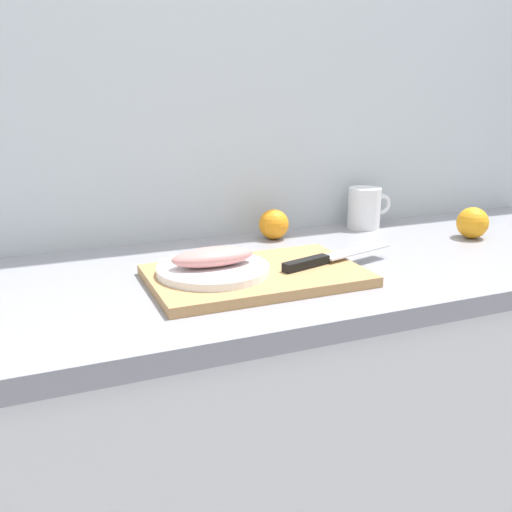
# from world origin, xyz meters

# --- Properties ---
(back_wall) EXTENTS (3.20, 0.05, 2.50)m
(back_wall) POSITION_xyz_m (0.00, 0.33, 1.25)
(back_wall) COLOR silver
(back_wall) RESTS_ON ground_plane
(kitchen_counter) EXTENTS (2.00, 0.60, 0.90)m
(kitchen_counter) POSITION_xyz_m (0.00, 0.00, 0.45)
(kitchen_counter) COLOR white
(kitchen_counter) RESTS_ON ground_plane
(cutting_board) EXTENTS (0.41, 0.26, 0.02)m
(cutting_board) POSITION_xyz_m (-0.03, -0.06, 0.91)
(cutting_board) COLOR tan
(cutting_board) RESTS_ON kitchen_counter
(white_plate) EXTENTS (0.22, 0.22, 0.01)m
(white_plate) POSITION_xyz_m (-0.11, -0.04, 0.93)
(white_plate) COLOR white
(white_plate) RESTS_ON cutting_board
(fish_fillet) EXTENTS (0.16, 0.07, 0.04)m
(fish_fillet) POSITION_xyz_m (-0.11, -0.04, 0.95)
(fish_fillet) COLOR tan
(fish_fillet) RESTS_ON white_plate
(chef_knife) EXTENTS (0.29, 0.11, 0.02)m
(chef_knife) POSITION_xyz_m (0.12, -0.07, 0.93)
(chef_knife) COLOR silver
(chef_knife) RESTS_ON cutting_board
(coffee_mug_0) EXTENTS (0.13, 0.09, 0.11)m
(coffee_mug_0) POSITION_xyz_m (0.41, 0.23, 0.95)
(coffee_mug_0) COLOR white
(coffee_mug_0) RESTS_ON kitchen_counter
(orange_0) EXTENTS (0.07, 0.07, 0.07)m
(orange_0) POSITION_xyz_m (0.13, 0.22, 0.94)
(orange_0) COLOR orange
(orange_0) RESTS_ON kitchen_counter
(orange_1) EXTENTS (0.08, 0.08, 0.08)m
(orange_1) POSITION_xyz_m (0.60, 0.04, 0.94)
(orange_1) COLOR orange
(orange_1) RESTS_ON kitchen_counter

